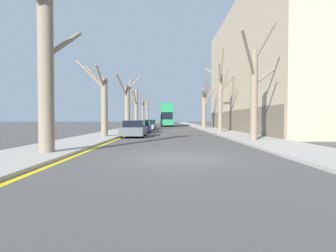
{
  "coord_description": "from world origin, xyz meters",
  "views": [
    {
      "loc": [
        -0.27,
        -9.75,
        1.47
      ],
      "look_at": [
        -0.44,
        39.36,
        0.2
      ],
      "focal_mm": 28.0,
      "sensor_mm": 36.0,
      "label": 1
    }
  ],
  "objects_px": {
    "street_tree_left_2": "(128,105)",
    "street_tree_right_1": "(221,97)",
    "street_tree_left_4": "(144,110)",
    "parked_car_0": "(135,129)",
    "street_tree_left_0": "(47,58)",
    "street_tree_left_5": "(148,112)",
    "parked_car_3": "(151,124)",
    "street_tree_right_0": "(255,91)",
    "street_tree_left_3": "(137,108)",
    "street_tree_right_2": "(205,108)",
    "double_decker_bus": "(168,114)",
    "parked_car_1": "(143,127)",
    "street_tree_left_1": "(103,101)",
    "parked_car_2": "(148,126)"
  },
  "relations": [
    {
      "from": "street_tree_left_3",
      "to": "double_decker_bus",
      "type": "relative_size",
      "value": 0.53
    },
    {
      "from": "street_tree_left_2",
      "to": "street_tree_right_1",
      "type": "bearing_deg",
      "value": -19.5
    },
    {
      "from": "street_tree_left_0",
      "to": "street_tree_right_0",
      "type": "height_order",
      "value": "street_tree_left_0"
    },
    {
      "from": "street_tree_right_1",
      "to": "double_decker_bus",
      "type": "bearing_deg",
      "value": 102.54
    },
    {
      "from": "street_tree_left_4",
      "to": "parked_car_2",
      "type": "bearing_deg",
      "value": -82.94
    },
    {
      "from": "street_tree_left_2",
      "to": "street_tree_right_1",
      "type": "xyz_separation_m",
      "value": [
        10.71,
        -3.79,
        0.59
      ]
    },
    {
      "from": "street_tree_left_3",
      "to": "parked_car_2",
      "type": "relative_size",
      "value": 1.36
    },
    {
      "from": "street_tree_left_2",
      "to": "street_tree_right_0",
      "type": "xyz_separation_m",
      "value": [
        10.61,
        -15.35,
        0.05
      ]
    },
    {
      "from": "street_tree_left_2",
      "to": "parked_car_3",
      "type": "bearing_deg",
      "value": 77.67
    },
    {
      "from": "street_tree_right_0",
      "to": "street_tree_left_0",
      "type": "bearing_deg",
      "value": -149.3
    },
    {
      "from": "street_tree_left_0",
      "to": "parked_car_0",
      "type": "distance_m",
      "value": 11.93
    },
    {
      "from": "street_tree_left_3",
      "to": "parked_car_0",
      "type": "xyz_separation_m",
      "value": [
        2.34,
        -19.94,
        -2.67
      ]
    },
    {
      "from": "parked_car_0",
      "to": "parked_car_1",
      "type": "distance_m",
      "value": 6.8
    },
    {
      "from": "double_decker_bus",
      "to": "parked_car_2",
      "type": "xyz_separation_m",
      "value": [
        -2.65,
        -19.47,
        -1.96
      ]
    },
    {
      "from": "street_tree_right_0",
      "to": "double_decker_bus",
      "type": "xyz_separation_m",
      "value": [
        -5.78,
        37.99,
        -0.73
      ]
    },
    {
      "from": "parked_car_3",
      "to": "street_tree_left_5",
      "type": "bearing_deg",
      "value": 95.92
    },
    {
      "from": "street_tree_left_3",
      "to": "street_tree_left_5",
      "type": "bearing_deg",
      "value": 89.39
    },
    {
      "from": "street_tree_right_0",
      "to": "street_tree_right_1",
      "type": "relative_size",
      "value": 0.82
    },
    {
      "from": "street_tree_left_1",
      "to": "street_tree_right_0",
      "type": "distance_m",
      "value": 11.66
    },
    {
      "from": "street_tree_right_1",
      "to": "parked_car_1",
      "type": "xyz_separation_m",
      "value": [
        -8.53,
        0.25,
        -3.19
      ]
    },
    {
      "from": "street_tree_left_3",
      "to": "double_decker_bus",
      "type": "distance_m",
      "value": 13.99
    },
    {
      "from": "street_tree_left_0",
      "to": "parked_car_0",
      "type": "height_order",
      "value": "street_tree_left_0"
    },
    {
      "from": "street_tree_right_0",
      "to": "parked_car_1",
      "type": "distance_m",
      "value": 14.74
    },
    {
      "from": "parked_car_1",
      "to": "street_tree_left_4",
      "type": "bearing_deg",
      "value": 95.1
    },
    {
      "from": "street_tree_left_2",
      "to": "parked_car_1",
      "type": "distance_m",
      "value": 4.91
    },
    {
      "from": "street_tree_right_0",
      "to": "double_decker_bus",
      "type": "height_order",
      "value": "street_tree_right_0"
    },
    {
      "from": "street_tree_left_5",
      "to": "parked_car_3",
      "type": "relative_size",
      "value": 1.46
    },
    {
      "from": "street_tree_left_3",
      "to": "street_tree_left_5",
      "type": "relative_size",
      "value": 0.98
    },
    {
      "from": "street_tree_left_4",
      "to": "street_tree_left_5",
      "type": "relative_size",
      "value": 1.05
    },
    {
      "from": "street_tree_right_0",
      "to": "street_tree_left_3",
      "type": "bearing_deg",
      "value": 113.33
    },
    {
      "from": "street_tree_left_2",
      "to": "street_tree_right_0",
      "type": "relative_size",
      "value": 0.94
    },
    {
      "from": "street_tree_left_5",
      "to": "parked_car_3",
      "type": "height_order",
      "value": "street_tree_left_5"
    },
    {
      "from": "parked_car_0",
      "to": "parked_car_3",
      "type": "relative_size",
      "value": 1.05
    },
    {
      "from": "street_tree_left_1",
      "to": "street_tree_left_4",
      "type": "distance_m",
      "value": 31.73
    },
    {
      "from": "double_decker_bus",
      "to": "street_tree_left_1",
      "type": "bearing_deg",
      "value": -98.58
    },
    {
      "from": "parked_car_2",
      "to": "street_tree_left_2",
      "type": "bearing_deg",
      "value": -124.49
    },
    {
      "from": "street_tree_left_4",
      "to": "parked_car_0",
      "type": "relative_size",
      "value": 1.46
    },
    {
      "from": "double_decker_bus",
      "to": "parked_car_0",
      "type": "relative_size",
      "value": 2.58
    },
    {
      "from": "parked_car_3",
      "to": "street_tree_left_4",
      "type": "bearing_deg",
      "value": 101.5
    },
    {
      "from": "street_tree_left_0",
      "to": "street_tree_right_2",
      "type": "height_order",
      "value": "street_tree_left_0"
    },
    {
      "from": "street_tree_left_0",
      "to": "street_tree_left_5",
      "type": "height_order",
      "value": "street_tree_left_0"
    },
    {
      "from": "street_tree_left_4",
      "to": "street_tree_right_2",
      "type": "bearing_deg",
      "value": -49.56
    },
    {
      "from": "street_tree_left_0",
      "to": "street_tree_right_0",
      "type": "distance_m",
      "value": 12.28
    },
    {
      "from": "street_tree_left_3",
      "to": "street_tree_left_2",
      "type": "bearing_deg",
      "value": -89.07
    },
    {
      "from": "street_tree_left_5",
      "to": "parked_car_0",
      "type": "height_order",
      "value": "street_tree_left_5"
    },
    {
      "from": "double_decker_bus",
      "to": "parked_car_1",
      "type": "relative_size",
      "value": 2.81
    },
    {
      "from": "street_tree_left_2",
      "to": "street_tree_left_3",
      "type": "height_order",
      "value": "street_tree_left_2"
    },
    {
      "from": "street_tree_left_0",
      "to": "parked_car_2",
      "type": "xyz_separation_m",
      "value": [
        2.12,
        24.79,
        -3.35
      ]
    },
    {
      "from": "street_tree_left_3",
      "to": "street_tree_right_1",
      "type": "bearing_deg",
      "value": -50.94
    },
    {
      "from": "double_decker_bus",
      "to": "street_tree_right_2",
      "type": "bearing_deg",
      "value": -68.2
    }
  ]
}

